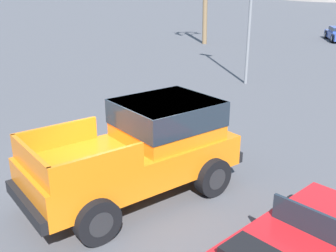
% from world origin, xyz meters
% --- Properties ---
extents(ground_plane, '(320.00, 320.00, 0.00)m').
position_xyz_m(ground_plane, '(0.00, 0.00, 0.00)').
color(ground_plane, '#4C4C51').
extents(orange_pickup_truck, '(2.57, 4.90, 2.01)m').
position_xyz_m(orange_pickup_truck, '(0.33, 0.05, 1.13)').
color(orange_pickup_truck, orange).
rests_on(orange_pickup_truck, ground_plane).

